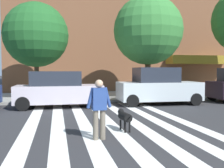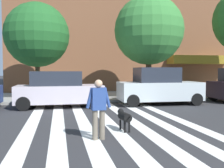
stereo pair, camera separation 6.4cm
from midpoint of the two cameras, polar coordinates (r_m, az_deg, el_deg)
ground_plane at (r=7.97m, az=6.27°, el=-10.67°), size 160.00×160.00×0.00m
sidewalk_far at (r=17.89m, az=-3.94°, el=-2.70°), size 80.00×6.00×0.15m
crosswalk_stripes at (r=7.81m, az=1.89°, el=-10.92°), size 5.85×13.95×0.01m
parked_car_behind_first at (r=13.35m, az=-11.53°, el=-1.24°), size 4.33×1.93×1.83m
parked_car_third_in_line at (r=14.40m, az=10.41°, el=-0.67°), size 4.49×2.06×2.03m
street_tree_nearest at (r=16.71m, az=-16.18°, el=10.36°), size 3.95×3.95×5.87m
street_tree_middle at (r=16.73m, az=8.29°, el=11.66°), size 4.36×4.36×6.43m
pedestrian_dog_walker at (r=7.00m, az=-2.74°, el=-4.88°), size 0.71×0.28×1.64m
dog_on_leash at (r=8.10m, az=2.92°, el=-7.23°), size 0.32×1.00×0.65m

